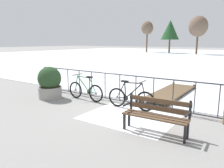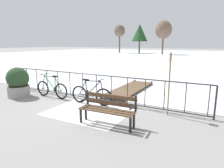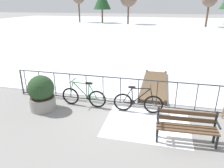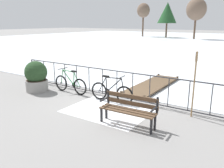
{
  "view_description": "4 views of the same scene",
  "coord_description": "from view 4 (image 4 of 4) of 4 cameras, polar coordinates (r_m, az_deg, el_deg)",
  "views": [
    {
      "loc": [
        3.84,
        -6.62,
        2.23
      ],
      "look_at": [
        -0.11,
        -0.83,
        0.86
      ],
      "focal_mm": 34.98,
      "sensor_mm": 36.0,
      "label": 1
    },
    {
      "loc": [
        4.47,
        -6.39,
        2.27
      ],
      "look_at": [
        1.16,
        -0.25,
        0.82
      ],
      "focal_mm": 31.83,
      "sensor_mm": 36.0,
      "label": 2
    },
    {
      "loc": [
        1.05,
        -7.04,
        3.56
      ],
      "look_at": [
        -0.55,
        -0.4,
        0.95
      ],
      "focal_mm": 33.65,
      "sensor_mm": 36.0,
      "label": 3
    },
    {
      "loc": [
        4.81,
        -7.09,
        2.8
      ],
      "look_at": [
        0.09,
        0.03,
        0.52
      ],
      "focal_mm": 37.38,
      "sensor_mm": 36.0,
      "label": 4
    }
  ],
  "objects": [
    {
      "name": "tree_far_east",
      "position": [
        41.96,
        19.94,
        16.77
      ],
      "size": [
        3.2,
        3.2,
        6.54
      ],
      "color": "brown",
      "rests_on": "ground"
    },
    {
      "name": "planter_with_shrub",
      "position": [
        10.1,
        -18.04,
        1.73
      ],
      "size": [
        0.91,
        0.91,
        1.26
      ],
      "color": "gray",
      "rests_on": "ground"
    },
    {
      "name": "ground_plane",
      "position": [
        9.02,
        -0.6,
        -3.12
      ],
      "size": [
        160.0,
        160.0,
        0.0
      ],
      "primitive_type": "plane",
      "color": "gray"
    },
    {
      "name": "bicycle_second",
      "position": [
        9.57,
        -10.14,
        0.01
      ],
      "size": [
        1.71,
        0.52,
        0.97
      ],
      "color": "black",
      "rests_on": "ground"
    },
    {
      "name": "snow_patch",
      "position": [
        7.67,
        -0.89,
        -6.39
      ],
      "size": [
        2.64,
        2.03,
        0.01
      ],
      "primitive_type": "cube",
      "color": "white",
      "rests_on": "ground"
    },
    {
      "name": "tree_east_mid",
      "position": [
        44.76,
        13.38,
        16.58
      ],
      "size": [
        3.42,
        3.42,
        6.2
      ],
      "color": "brown",
      "rests_on": "ground"
    },
    {
      "name": "wooden_dock",
      "position": [
        10.41,
        9.91,
        -0.17
      ],
      "size": [
        1.1,
        3.8,
        0.2
      ],
      "color": "brown",
      "rests_on": "ground"
    },
    {
      "name": "tree_west_mid",
      "position": [
        47.39,
        7.68,
        17.34
      ],
      "size": [
        2.46,
        2.46,
        6.29
      ],
      "color": "brown",
      "rests_on": "ground"
    },
    {
      "name": "railing_fence",
      "position": [
        8.86,
        -0.61,
        0.33
      ],
      "size": [
        9.06,
        0.06,
        1.07
      ],
      "color": "#2D2D33",
      "rests_on": "ground"
    },
    {
      "name": "bicycle_near_railing",
      "position": [
        8.35,
        -0.15,
        -1.95
      ],
      "size": [
        1.71,
        0.52,
        0.97
      ],
      "color": "black",
      "rests_on": "ground"
    },
    {
      "name": "oar_upright",
      "position": [
        7.24,
        19.52,
        0.83
      ],
      "size": [
        0.04,
        0.16,
        1.98
      ],
      "color": "#937047",
      "rests_on": "ground"
    },
    {
      "name": "park_bench",
      "position": [
        6.49,
        4.17,
        -5.7
      ],
      "size": [
        1.62,
        0.56,
        0.89
      ],
      "color": "brown",
      "rests_on": "ground"
    }
  ]
}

